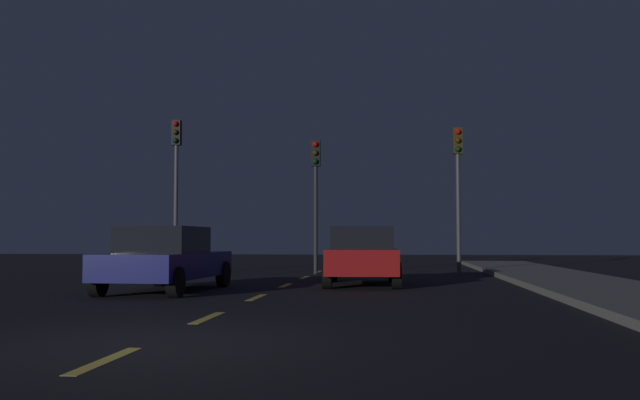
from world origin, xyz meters
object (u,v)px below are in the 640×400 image
object	(u,v)px
traffic_signal_left	(176,167)
car_adjacent_lane	(166,259)
car_stopped_ahead	(362,256)
traffic_signal_center	(316,180)
traffic_signal_right	(458,172)

from	to	relation	value
traffic_signal_left	car_adjacent_lane	size ratio (longest dim) A/B	1.18
traffic_signal_left	car_stopped_ahead	size ratio (longest dim) A/B	1.33
car_stopped_ahead	car_adjacent_lane	distance (m)	5.17
traffic_signal_left	car_stopped_ahead	distance (m)	9.48
traffic_signal_center	car_stopped_ahead	distance (m)	6.56
traffic_signal_center	car_stopped_ahead	size ratio (longest dim) A/B	1.13
traffic_signal_left	traffic_signal_center	xyz separation A→B (m)	(5.01, -0.00, -0.52)
traffic_signal_right	car_stopped_ahead	bearing A→B (deg)	-117.50
car_stopped_ahead	car_adjacent_lane	world-z (taller)	car_stopped_ahead
traffic_signal_center	car_stopped_ahead	bearing A→B (deg)	-71.78
traffic_signal_left	traffic_signal_right	world-z (taller)	traffic_signal_left
traffic_signal_right	traffic_signal_left	bearing A→B (deg)	179.99
traffic_signal_center	car_stopped_ahead	world-z (taller)	traffic_signal_center
traffic_signal_left	car_stopped_ahead	xyz separation A→B (m)	(6.91, -5.76, -3.02)
traffic_signal_center	traffic_signal_right	bearing A→B (deg)	0.01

